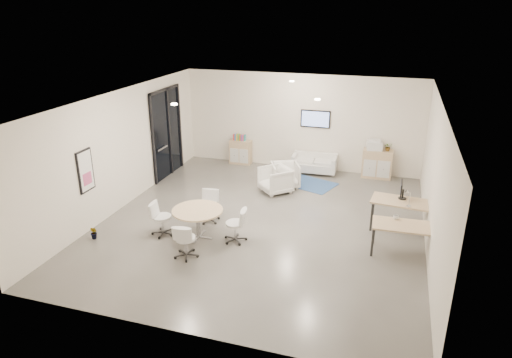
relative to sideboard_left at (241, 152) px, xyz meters
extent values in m
cube|color=#52514B|center=(2.06, -4.28, -0.82)|extent=(8.00, 9.00, 0.80)
cube|color=white|center=(2.06, -4.28, 3.18)|extent=(8.00, 9.00, 0.80)
cube|color=white|center=(2.06, 0.62, 1.18)|extent=(8.00, 0.80, 3.20)
cube|color=white|center=(2.06, -9.18, 1.18)|extent=(8.00, 0.80, 3.20)
cube|color=white|center=(-2.34, -4.28, 1.18)|extent=(0.80, 9.00, 3.20)
cube|color=white|center=(6.46, -4.28, 1.18)|extent=(0.80, 9.00, 3.20)
cube|color=black|center=(-1.90, -1.78, 1.01)|extent=(0.02, 1.90, 2.85)
cube|color=black|center=(-1.88, -1.78, 2.39)|extent=(0.06, 1.90, 0.08)
cube|color=black|center=(-1.88, -2.69, 1.01)|extent=(0.06, 0.08, 2.85)
cube|color=black|center=(-1.88, -0.87, 1.01)|extent=(0.06, 0.08, 2.85)
cube|color=black|center=(-1.88, -1.63, 1.01)|extent=(0.06, 0.07, 2.85)
cube|color=#B2B2B7|center=(-1.84, -2.23, 0.63)|extent=(0.04, 0.60, 0.05)
cube|color=black|center=(-1.91, -5.88, 1.13)|extent=(0.04, 0.54, 1.04)
cube|color=white|center=(-1.89, -5.88, 1.13)|extent=(0.01, 0.46, 0.96)
cube|color=#C14A7B|center=(-1.89, -5.88, 0.93)|extent=(0.01, 0.32, 0.30)
cube|color=black|center=(2.56, 0.19, 1.33)|extent=(0.98, 0.05, 0.58)
cube|color=#819BDF|center=(2.56, 0.16, 1.33)|extent=(0.90, 0.01, 0.50)
cylinder|color=#FFEAC6|center=(0.26, -5.28, 2.76)|extent=(0.14, 0.14, 0.03)
cylinder|color=#FFEAC6|center=(3.26, -3.78, 2.76)|extent=(0.14, 0.14, 0.03)
cylinder|color=#FFEAC6|center=(2.06, -1.28, 2.76)|extent=(0.14, 0.14, 0.03)
cube|color=tan|center=(0.00, 0.00, 0.00)|extent=(0.75, 0.37, 0.84)
cube|color=silver|center=(-0.17, -0.19, -0.08)|extent=(0.31, 0.02, 0.50)
cube|color=silver|center=(0.17, -0.19, -0.08)|extent=(0.31, 0.02, 0.50)
cube|color=tan|center=(4.68, -0.03, 0.05)|extent=(0.94, 0.44, 0.94)
cube|color=silver|center=(4.46, -0.25, -0.04)|extent=(0.39, 0.02, 0.56)
cube|color=silver|center=(4.89, -0.25, -0.04)|extent=(0.39, 0.02, 0.56)
cube|color=red|center=(-0.23, 0.00, 0.53)|extent=(0.04, 0.14, 0.22)
cube|color=#337FCC|center=(-0.18, 0.00, 0.53)|extent=(0.04, 0.14, 0.22)
cube|color=gold|center=(-0.12, 0.00, 0.53)|extent=(0.04, 0.14, 0.22)
cube|color=#4CB24C|center=(-0.07, 0.00, 0.53)|extent=(0.04, 0.14, 0.22)
cube|color=#CC6619|center=(-0.01, 0.00, 0.53)|extent=(0.04, 0.14, 0.22)
cube|color=purple|center=(0.05, 0.00, 0.53)|extent=(0.04, 0.14, 0.22)
cube|color=#E54C7F|center=(0.10, 0.00, 0.53)|extent=(0.04, 0.14, 0.22)
cube|color=teal|center=(0.16, 0.00, 0.53)|extent=(0.04, 0.14, 0.22)
cube|color=white|center=(4.54, -0.03, 0.66)|extent=(0.53, 0.46, 0.28)
cube|color=white|center=(4.54, -0.03, 0.82)|extent=(0.40, 0.35, 0.06)
cube|color=silver|center=(2.66, -0.19, -0.19)|extent=(1.49, 0.79, 0.27)
cube|color=silver|center=(2.66, 0.09, 0.08)|extent=(1.46, 0.22, 0.27)
cube|color=silver|center=(1.99, -0.19, -0.05)|extent=(0.16, 0.73, 0.55)
cube|color=silver|center=(3.32, -0.19, -0.05)|extent=(0.16, 0.73, 0.55)
cube|color=#2B4B86|center=(2.64, -1.23, -0.41)|extent=(1.96, 1.61, 0.01)
imported|color=silver|center=(1.86, -2.21, 0.00)|extent=(1.13, 1.13, 0.85)
imported|color=silver|center=(2.03, -1.70, 0.00)|extent=(1.05, 1.02, 0.83)
cube|color=tan|center=(5.46, -3.61, 0.32)|extent=(1.53, 0.87, 0.04)
cube|color=black|center=(4.78, -3.92, -0.06)|extent=(0.05, 0.05, 0.72)
cube|color=black|center=(6.14, -3.92, -0.06)|extent=(0.05, 0.05, 0.72)
cube|color=black|center=(4.78, -3.29, -0.06)|extent=(0.05, 0.05, 0.72)
cube|color=black|center=(6.14, -3.29, -0.06)|extent=(0.05, 0.05, 0.72)
cube|color=tan|center=(5.53, -4.88, 0.29)|extent=(1.42, 0.75, 0.04)
cube|color=black|center=(4.89, -5.17, -0.08)|extent=(0.05, 0.05, 0.69)
cube|color=black|center=(6.18, -5.17, -0.08)|extent=(0.05, 0.05, 0.69)
cube|color=black|center=(4.89, -4.58, -0.08)|extent=(0.05, 0.05, 0.69)
cube|color=black|center=(6.18, -4.58, -0.08)|extent=(0.05, 0.05, 0.69)
cylinder|color=black|center=(5.46, -3.46, 0.35)|extent=(0.20, 0.20, 0.02)
cube|color=black|center=(5.46, -3.46, 0.47)|extent=(0.04, 0.03, 0.24)
cube|color=black|center=(5.41, -3.46, 0.62)|extent=(0.03, 0.50, 0.32)
cylinder|color=tan|center=(0.82, -5.53, 0.30)|extent=(1.21, 1.21, 0.04)
cylinder|color=#B2B2B7|center=(0.82, -5.53, -0.07)|extent=(0.10, 0.10, 0.70)
cube|color=#B2B2B7|center=(0.82, -5.53, -0.40)|extent=(0.71, 0.06, 0.03)
cube|color=#B2B2B7|center=(0.82, -5.53, -0.40)|extent=(0.06, 0.71, 0.03)
imported|color=#3F7F3F|center=(4.96, -0.04, 0.62)|extent=(0.33, 0.34, 0.21)
imported|color=#3F7F3F|center=(-1.54, -6.34, -0.35)|extent=(0.30, 0.38, 0.15)
imported|color=white|center=(5.33, -4.64, 0.37)|extent=(0.14, 0.12, 0.12)
camera|label=1|loc=(5.06, -14.50, 4.87)|focal=32.00mm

